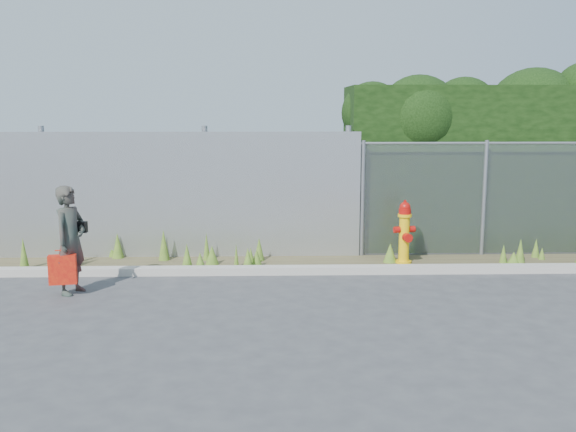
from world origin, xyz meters
The scene contains 10 objects.
ground centered at (0.00, 0.00, 0.00)m, with size 80.00×80.00×0.00m, color #3E3E40.
curb centered at (0.00, 1.80, 0.06)m, with size 16.00×0.22×0.12m, color #A8A398.
weed_strip centered at (-0.07, 2.42, 0.15)m, with size 16.00×1.31×0.55m.
corrugated_fence centered at (-3.25, 3.01, 1.10)m, with size 8.50×0.21×2.30m.
chainlink_fence centered at (4.25, 3.00, 1.03)m, with size 6.50×0.07×2.05m.
hedge centered at (4.45, 4.03, 1.90)m, with size 7.43×2.04×3.45m.
fire_hydrant centered at (1.68, 2.40, 0.53)m, with size 0.36×0.33×1.09m.
woman centered at (-3.37, 0.82, 0.77)m, with size 0.56×0.37×1.54m, color #0E5B4B.
red_tote_bag centered at (-3.45, 0.64, 0.39)m, with size 0.37×0.14×0.48m.
black_shoulder_bag centered at (-3.29, 0.98, 0.92)m, with size 0.21×0.09×0.16m.
Camera 1 is at (-0.55, -8.08, 2.60)m, focal length 40.00 mm.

